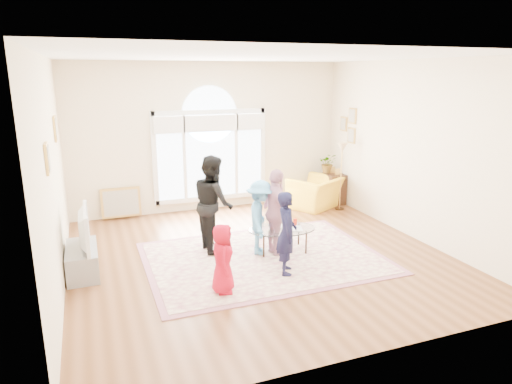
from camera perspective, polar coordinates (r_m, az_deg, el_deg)
name	(u,v)px	position (r m, az deg, el deg)	size (l,w,h in m)	color
ground	(259,256)	(7.69, 0.38, -7.98)	(6.00, 6.00, 0.00)	#5B3318
room_shell	(212,140)	(9.89, -5.49, 6.51)	(6.00, 6.00, 6.00)	beige
area_rug	(264,258)	(7.59, 0.98, -8.22)	(3.60, 2.60, 0.02)	beige
rug_border	(264,258)	(7.59, 0.98, -8.25)	(3.80, 2.80, 0.01)	#9C5D6D
tv_console	(82,261)	(7.45, -20.88, -8.02)	(0.45, 1.00, 0.42)	gray
television	(80,229)	(7.28, -21.18, -4.30)	(0.17, 1.04, 0.60)	black
coffee_table	(282,229)	(7.73, 3.27, -4.70)	(1.24, 0.89, 0.54)	silver
armchair	(315,193)	(10.35, 7.39, -0.09)	(1.06, 0.93, 0.69)	yellow
side_cabinet	(334,189)	(10.77, 9.72, 0.42)	(0.40, 0.50, 0.70)	black
floor_lamp	(342,153)	(10.10, 10.70, 4.85)	(0.28, 0.28, 1.51)	black
plant_pedestal	(327,187)	(10.88, 8.86, 0.61)	(0.20, 0.20, 0.70)	white
potted_plant	(328,163)	(10.76, 8.98, 3.59)	(0.41, 0.35, 0.45)	#33722D
leaning_picture	(122,218)	(9.99, -16.38, -3.19)	(0.80, 0.05, 0.62)	tan
child_red	(223,258)	(6.29, -4.19, -8.29)	(0.48, 0.31, 0.98)	#B80B24
child_navy	(287,233)	(6.83, 3.85, -5.11)	(0.46, 0.30, 1.27)	black
child_black	(213,203)	(7.72, -5.37, -1.37)	(0.79, 0.62, 1.63)	black
child_pink	(276,212)	(7.52, 2.53, -2.52)	(0.84, 0.35, 1.44)	#D196AE
child_blue	(260,217)	(7.55, 0.55, -3.19)	(0.81, 0.46, 1.25)	#55A3D8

